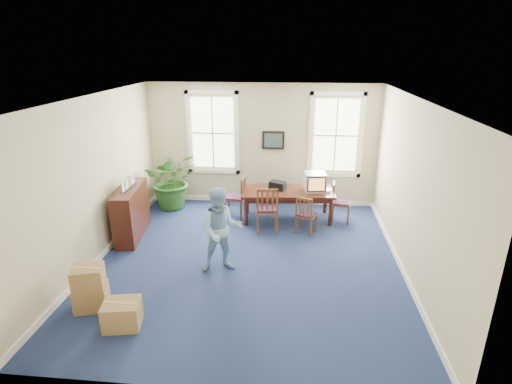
# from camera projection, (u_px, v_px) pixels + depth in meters

# --- Properties ---
(floor) EXTENTS (6.50, 6.50, 0.00)m
(floor) POSITION_uv_depth(u_px,v_px,m) (248.00, 260.00, 8.02)
(floor) COLOR navy
(floor) RESTS_ON ground
(ceiling) EXTENTS (6.50, 6.50, 0.00)m
(ceiling) POSITION_uv_depth(u_px,v_px,m) (247.00, 98.00, 6.92)
(ceiling) COLOR white
(ceiling) RESTS_ON ground
(wall_back) EXTENTS (6.50, 0.00, 6.50)m
(wall_back) POSITION_uv_depth(u_px,v_px,m) (262.00, 145.00, 10.51)
(wall_back) COLOR #C1B28C
(wall_back) RESTS_ON ground
(wall_front) EXTENTS (6.50, 0.00, 6.50)m
(wall_front) POSITION_uv_depth(u_px,v_px,m) (214.00, 280.00, 4.43)
(wall_front) COLOR #C1B28C
(wall_front) RESTS_ON ground
(wall_left) EXTENTS (0.00, 6.50, 6.50)m
(wall_left) POSITION_uv_depth(u_px,v_px,m) (94.00, 180.00, 7.74)
(wall_left) COLOR #C1B28C
(wall_left) RESTS_ON ground
(wall_right) EXTENTS (0.00, 6.50, 6.50)m
(wall_right) POSITION_uv_depth(u_px,v_px,m) (413.00, 190.00, 7.20)
(wall_right) COLOR #C1B28C
(wall_right) RESTS_ON ground
(baseboard_back) EXTENTS (6.00, 0.04, 0.12)m
(baseboard_back) POSITION_uv_depth(u_px,v_px,m) (262.00, 200.00, 11.01)
(baseboard_back) COLOR white
(baseboard_back) RESTS_ON ground
(baseboard_left) EXTENTS (0.04, 6.50, 0.12)m
(baseboard_left) POSITION_uv_depth(u_px,v_px,m) (106.00, 251.00, 8.26)
(baseboard_left) COLOR white
(baseboard_left) RESTS_ON ground
(baseboard_right) EXTENTS (0.04, 6.50, 0.12)m
(baseboard_right) POSITION_uv_depth(u_px,v_px,m) (400.00, 265.00, 7.73)
(baseboard_right) COLOR white
(baseboard_right) RESTS_ON ground
(window_left) EXTENTS (1.40, 0.12, 2.20)m
(window_left) POSITION_uv_depth(u_px,v_px,m) (213.00, 133.00, 10.50)
(window_left) COLOR white
(window_left) RESTS_ON ground
(window_right) EXTENTS (1.40, 0.12, 2.20)m
(window_right) POSITION_uv_depth(u_px,v_px,m) (336.00, 136.00, 10.21)
(window_right) COLOR white
(window_right) RESTS_ON ground
(wall_picture) EXTENTS (0.58, 0.06, 0.48)m
(wall_picture) POSITION_uv_depth(u_px,v_px,m) (273.00, 140.00, 10.38)
(wall_picture) COLOR black
(wall_picture) RESTS_ON ground
(conference_table) EXTENTS (2.29, 1.19, 0.75)m
(conference_table) POSITION_uv_depth(u_px,v_px,m) (287.00, 204.00, 9.84)
(conference_table) COLOR #3E190F
(conference_table) RESTS_ON ground
(crt_tv) EXTENTS (0.54, 0.58, 0.44)m
(crt_tv) POSITION_uv_depth(u_px,v_px,m) (315.00, 182.00, 9.63)
(crt_tv) COLOR #B7B7BC
(crt_tv) RESTS_ON conference_table
(game_console) EXTENTS (0.24, 0.27, 0.06)m
(game_console) POSITION_uv_depth(u_px,v_px,m) (327.00, 190.00, 9.62)
(game_console) COLOR white
(game_console) RESTS_ON conference_table
(equipment_bag) EXTENTS (0.45, 0.37, 0.19)m
(equipment_bag) POSITION_uv_depth(u_px,v_px,m) (278.00, 185.00, 9.75)
(equipment_bag) COLOR black
(equipment_bag) RESTS_ON conference_table
(chair_near_left) EXTENTS (0.55, 0.55, 1.12)m
(chair_near_left) POSITION_uv_depth(u_px,v_px,m) (267.00, 209.00, 9.12)
(chair_near_left) COLOR brown
(chair_near_left) RESTS_ON ground
(chair_near_right) EXTENTS (0.53, 0.53, 0.92)m
(chair_near_right) POSITION_uv_depth(u_px,v_px,m) (307.00, 214.00, 9.07)
(chair_near_right) COLOR brown
(chair_near_right) RESTS_ON ground
(chair_end_left) EXTENTS (0.51, 0.51, 1.05)m
(chair_end_left) POSITION_uv_depth(u_px,v_px,m) (235.00, 197.00, 9.91)
(chair_end_left) COLOR brown
(chair_end_left) RESTS_ON ground
(chair_end_right) EXTENTS (0.49, 0.49, 0.97)m
(chair_end_right) POSITION_uv_depth(u_px,v_px,m) (341.00, 202.00, 9.69)
(chair_end_right) COLOR brown
(chair_end_right) RESTS_ON ground
(man) EXTENTS (0.94, 0.82, 1.65)m
(man) POSITION_uv_depth(u_px,v_px,m) (222.00, 230.00, 7.42)
(man) COLOR #86B1D8
(man) RESTS_ON ground
(credenza) EXTENTS (0.62, 1.56, 1.19)m
(credenza) POSITION_uv_depth(u_px,v_px,m) (131.00, 211.00, 8.87)
(credenza) COLOR #3E190F
(credenza) RESTS_ON ground
(brochure_rack) EXTENTS (0.11, 0.63, 0.28)m
(brochure_rack) POSITION_uv_depth(u_px,v_px,m) (128.00, 180.00, 8.62)
(brochure_rack) COLOR #99999E
(brochure_rack) RESTS_ON credenza
(potted_plant) EXTENTS (1.68, 1.57, 1.52)m
(potted_plant) POSITION_uv_depth(u_px,v_px,m) (173.00, 180.00, 10.43)
(potted_plant) COLOR #26541C
(potted_plant) RESTS_ON ground
(cardboard_boxes) EXTENTS (1.69, 1.69, 0.79)m
(cardboard_boxes) POSITION_uv_depth(u_px,v_px,m) (104.00, 284.00, 6.51)
(cardboard_boxes) COLOR #A87E4D
(cardboard_boxes) RESTS_ON ground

